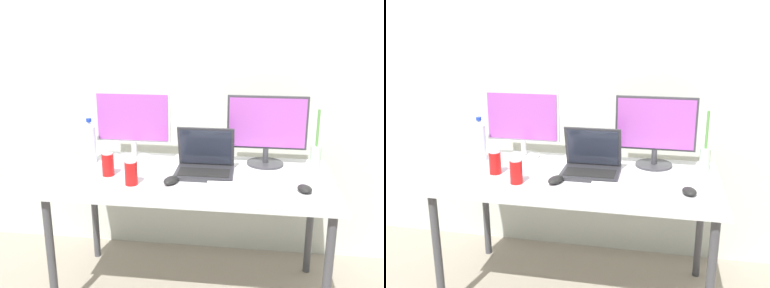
{
  "view_description": "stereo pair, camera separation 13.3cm",
  "coord_description": "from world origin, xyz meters",
  "views": [
    {
      "loc": [
        0.3,
        -2.19,
        1.55
      ],
      "look_at": [
        0.0,
        0.0,
        0.92
      ],
      "focal_mm": 40.0,
      "sensor_mm": 36.0,
      "label": 1
    },
    {
      "loc": [
        0.43,
        -2.16,
        1.55
      ],
      "look_at": [
        0.0,
        0.0,
        0.92
      ],
      "focal_mm": 40.0,
      "sensor_mm": 36.0,
      "label": 2
    }
  ],
  "objects": [
    {
      "name": "mouse_by_keyboard",
      "position": [
        0.59,
        -0.16,
        0.76
      ],
      "size": [
        0.09,
        0.11,
        0.03
      ],
      "primitive_type": "ellipsoid",
      "rotation": [
        0.0,
        0.0,
        0.31
      ],
      "color": "black",
      "rests_on": "work_desk"
    },
    {
      "name": "bamboo_vase",
      "position": [
        0.68,
        0.21,
        0.82
      ],
      "size": [
        0.06,
        0.06,
        0.34
      ],
      "color": "#B2D1B7",
      "rests_on": "work_desk"
    },
    {
      "name": "monitor_center",
      "position": [
        0.4,
        0.25,
        0.96
      ],
      "size": [
        0.46,
        0.22,
        0.41
      ],
      "color": "#38383D",
      "rests_on": "work_desk"
    },
    {
      "name": "wall_back",
      "position": [
        0.0,
        0.59,
        1.3
      ],
      "size": [
        7.0,
        0.08,
        2.6
      ],
      "primitive_type": "cube",
      "color": "silver",
      "rests_on": "ground"
    },
    {
      "name": "soda_can_by_laptop",
      "position": [
        -0.29,
        -0.18,
        0.8
      ],
      "size": [
        0.07,
        0.07,
        0.13
      ],
      "color": "red",
      "rests_on": "work_desk"
    },
    {
      "name": "laptop_silver",
      "position": [
        0.06,
        0.05,
        0.8
      ],
      "size": [
        0.32,
        0.25,
        0.25
      ],
      "color": "#2D2D33",
      "rests_on": "work_desk"
    },
    {
      "name": "mouse_by_laptop",
      "position": [
        -0.09,
        -0.14,
        0.76
      ],
      "size": [
        0.1,
        0.12,
        0.04
      ],
      "primitive_type": "ellipsoid",
      "rotation": [
        0.0,
        0.0,
        -0.33
      ],
      "color": "black",
      "rests_on": "work_desk"
    },
    {
      "name": "keyboard_main",
      "position": [
        0.31,
        -0.18,
        0.75
      ],
      "size": [
        0.43,
        0.16,
        0.02
      ],
      "primitive_type": "cube",
      "rotation": [
        0.0,
        0.0,
        0.05
      ],
      "color": "white",
      "rests_on": "work_desk"
    },
    {
      "name": "work_desk",
      "position": [
        0.0,
        0.0,
        0.67
      ],
      "size": [
        1.52,
        0.76,
        0.74
      ],
      "color": "#424247",
      "rests_on": "ground"
    },
    {
      "name": "soda_can_near_keyboard",
      "position": [
        -0.46,
        -0.06,
        0.8
      ],
      "size": [
        0.07,
        0.07,
        0.13
      ],
      "color": "red",
      "rests_on": "work_desk"
    },
    {
      "name": "monitor_left",
      "position": [
        -0.4,
        0.26,
        0.97
      ],
      "size": [
        0.46,
        0.19,
        0.41
      ],
      "color": "silver",
      "rests_on": "work_desk"
    },
    {
      "name": "water_bottle",
      "position": [
        -0.63,
        0.15,
        0.86
      ],
      "size": [
        0.07,
        0.07,
        0.27
      ],
      "color": "silver",
      "rests_on": "work_desk"
    }
  ]
}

